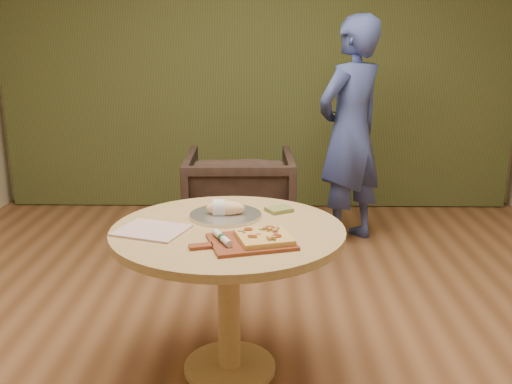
{
  "coord_description": "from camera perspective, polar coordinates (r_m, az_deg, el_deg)",
  "views": [
    {
      "loc": [
        0.07,
        -2.53,
        1.61
      ],
      "look_at": [
        0.03,
        0.25,
        0.85
      ],
      "focal_mm": 40.0,
      "sensor_mm": 36.0,
      "label": 1
    }
  ],
  "objects": [
    {
      "name": "room_shell",
      "position": [
        2.54,
        -0.71,
        10.48
      ],
      "size": [
        5.04,
        6.04,
        2.84
      ],
      "color": "brown",
      "rests_on": "ground"
    },
    {
      "name": "curtain",
      "position": [
        5.43,
        0.18,
        13.06
      ],
      "size": [
        4.8,
        0.14,
        2.78
      ],
      "primitive_type": "cube",
      "color": "#343B1B",
      "rests_on": "ground"
    },
    {
      "name": "flatbread_pizza",
      "position": [
        2.47,
        0.81,
        -4.51
      ],
      "size": [
        0.27,
        0.27,
        0.04
      ],
      "rotation": [
        0.0,
        0.0,
        0.28
      ],
      "color": "#E2B358",
      "rests_on": "pizza_paddle"
    },
    {
      "name": "armchair",
      "position": [
        4.44,
        -1.64,
        -0.27
      ],
      "size": [
        0.84,
        0.79,
        0.84
      ],
      "primitive_type": "imported",
      "rotation": [
        0.0,
        0.0,
        3.17
      ],
      "color": "black",
      "rests_on": "ground"
    },
    {
      "name": "newspaper",
      "position": [
        2.66,
        -10.37,
        -3.79
      ],
      "size": [
        0.37,
        0.33,
        0.01
      ],
      "primitive_type": "cube",
      "rotation": [
        0.0,
        0.0,
        -0.34
      ],
      "color": "white",
      "rests_on": "pedestal_table"
    },
    {
      "name": "pizza_paddle",
      "position": [
        2.46,
        -0.72,
        -5.01
      ],
      "size": [
        0.47,
        0.37,
        0.01
      ],
      "rotation": [
        0.0,
        0.0,
        0.28
      ],
      "color": "brown",
      "rests_on": "pedestal_table"
    },
    {
      "name": "pedestal_table",
      "position": [
        2.72,
        -2.79,
        -6.39
      ],
      "size": [
        1.1,
        1.1,
        0.75
      ],
      "rotation": [
        0.0,
        0.0,
        0.13
      ],
      "color": "tan",
      "rests_on": "ground"
    },
    {
      "name": "person_standing",
      "position": [
        4.52,
        9.4,
        5.87
      ],
      "size": [
        0.77,
        0.75,
        1.78
      ],
      "primitive_type": "imported",
      "rotation": [
        0.0,
        0.0,
        3.85
      ],
      "color": "#36458B",
      "rests_on": "ground"
    },
    {
      "name": "green_packet",
      "position": [
        2.91,
        2.31,
        -1.76
      ],
      "size": [
        0.15,
        0.15,
        0.02
      ],
      "primitive_type": "cube",
      "rotation": [
        0.0,
        0.0,
        0.53
      ],
      "color": "#55602B",
      "rests_on": "pedestal_table"
    },
    {
      "name": "cutlery_roll",
      "position": [
        2.45,
        -3.4,
        -4.6
      ],
      "size": [
        0.1,
        0.19,
        0.03
      ],
      "rotation": [
        0.0,
        0.0,
        0.43
      ],
      "color": "silver",
      "rests_on": "pizza_paddle"
    },
    {
      "name": "serving_tray",
      "position": [
        2.83,
        -3.07,
        -2.32
      ],
      "size": [
        0.36,
        0.36,
        0.02
      ],
      "color": "silver",
      "rests_on": "pedestal_table"
    },
    {
      "name": "bread_roll",
      "position": [
        2.82,
        -3.26,
        -1.62
      ],
      "size": [
        0.19,
        0.09,
        0.09
      ],
      "color": "#E9BD8E",
      "rests_on": "serving_tray"
    }
  ]
}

